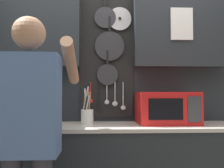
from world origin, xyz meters
TOP-DOWN VIEW (x-y plane):
  - back_wall_unit at (0.01, 0.25)m, footprint 2.78×0.22m
  - microwave at (0.47, 0.05)m, footprint 0.53×0.40m
  - knife_block at (-0.62, 0.05)m, footprint 0.12×0.16m
  - utensil_crock at (-0.25, 0.05)m, footprint 0.11×0.11m
  - person at (-0.58, -0.65)m, footprint 0.54×0.63m

SIDE VIEW (x-z plane):
  - person at x=-0.58m, z-range 0.16..1.83m
  - utensil_crock at x=-0.25m, z-range 0.84..1.18m
  - knife_block at x=-0.62m, z-range 0.89..1.16m
  - microwave at x=0.47m, z-range 0.92..1.21m
  - back_wall_unit at x=0.01m, z-range 0.31..2.61m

